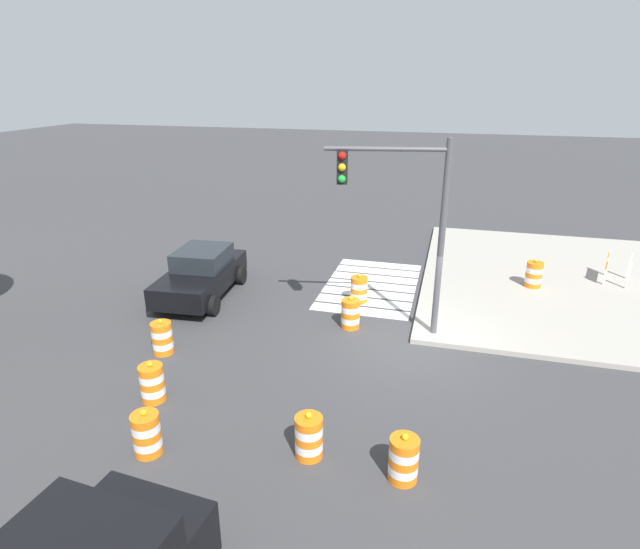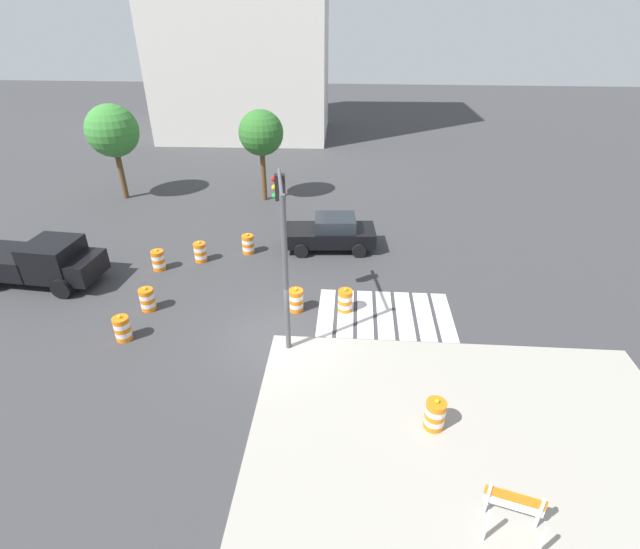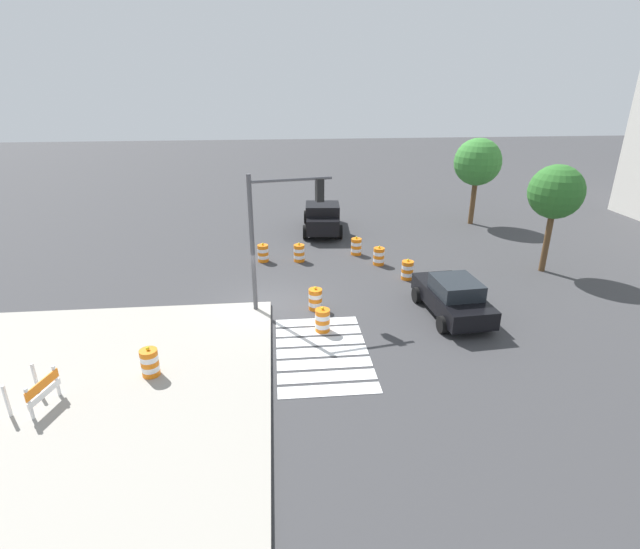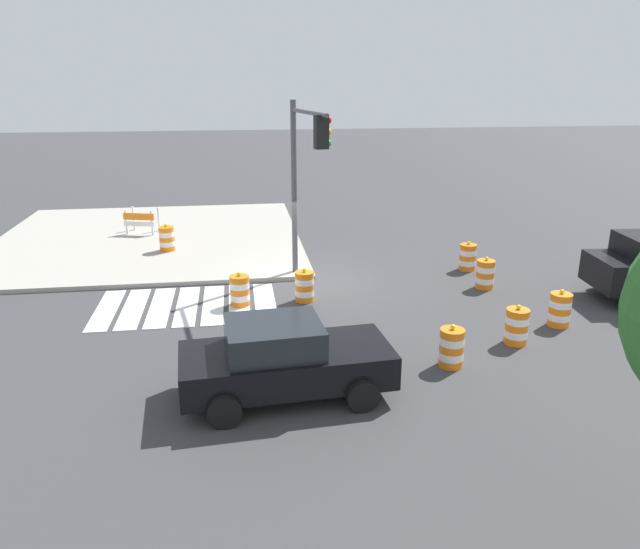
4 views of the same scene
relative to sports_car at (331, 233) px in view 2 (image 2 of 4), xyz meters
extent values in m
plane|color=#38383A|center=(-1.64, -7.28, -0.81)|extent=(120.00, 120.00, 0.00)
cube|color=#9E998E|center=(4.36, -13.28, -0.74)|extent=(12.00, 12.00, 0.15)
cube|color=silver|center=(0.11, -5.48, -0.80)|extent=(0.60, 3.20, 0.02)
cube|color=silver|center=(0.86, -5.48, -0.80)|extent=(0.60, 3.20, 0.02)
cube|color=silver|center=(1.61, -5.48, -0.80)|extent=(0.60, 3.20, 0.02)
cube|color=silver|center=(2.36, -5.48, -0.80)|extent=(0.60, 3.20, 0.02)
cube|color=silver|center=(3.11, -5.48, -0.80)|extent=(0.60, 3.20, 0.02)
cube|color=silver|center=(3.86, -5.48, -0.80)|extent=(0.60, 3.20, 0.02)
cube|color=silver|center=(4.61, -5.48, -0.80)|extent=(0.60, 3.20, 0.02)
cube|color=black|center=(-0.06, 0.00, -0.13)|extent=(4.43, 2.16, 0.70)
cube|color=#1E2328|center=(0.19, 0.01, 0.52)|extent=(2.02, 1.74, 0.60)
cylinder|color=black|center=(-1.33, -1.05, -0.48)|extent=(0.68, 0.29, 0.66)
cylinder|color=black|center=(-1.48, 0.84, -0.48)|extent=(0.68, 0.29, 0.66)
cylinder|color=black|center=(1.36, -0.85, -0.48)|extent=(0.68, 0.29, 0.66)
cylinder|color=black|center=(1.22, 1.05, -0.48)|extent=(0.68, 0.29, 0.66)
cube|color=black|center=(-13.36, -3.93, 0.06)|extent=(2.66, 2.20, 0.90)
cube|color=black|center=(-11.27, -4.10, 0.36)|extent=(2.06, 2.15, 1.50)
cube|color=black|center=(-10.17, -4.20, 0.06)|extent=(1.55, 2.01, 0.90)
cylinder|color=black|center=(-10.39, -3.15, -0.39)|extent=(0.86, 0.37, 0.84)
cylinder|color=black|center=(-10.56, -5.19, -0.39)|extent=(0.86, 0.37, 0.84)
cylinder|color=black|center=(-13.77, -2.87, -0.39)|extent=(0.86, 0.37, 0.84)
cylinder|color=orange|center=(-1.07, -5.43, -0.72)|extent=(0.56, 0.56, 0.18)
cylinder|color=white|center=(-1.07, -5.43, -0.54)|extent=(0.56, 0.56, 0.18)
cylinder|color=orange|center=(-1.07, -5.43, -0.36)|extent=(0.56, 0.56, 0.18)
cylinder|color=white|center=(-1.07, -5.43, -0.18)|extent=(0.56, 0.56, 0.18)
cylinder|color=orange|center=(-1.07, -5.43, 0.00)|extent=(0.56, 0.56, 0.18)
sphere|color=yellow|center=(-1.07, -5.43, 0.15)|extent=(0.12, 0.12, 0.12)
cylinder|color=orange|center=(-6.79, -5.78, -0.72)|extent=(0.56, 0.56, 0.18)
cylinder|color=white|center=(-6.79, -5.78, -0.54)|extent=(0.56, 0.56, 0.18)
cylinder|color=orange|center=(-6.79, -5.78, -0.36)|extent=(0.56, 0.56, 0.18)
cylinder|color=white|center=(-6.79, -5.78, -0.18)|extent=(0.56, 0.56, 0.18)
cylinder|color=orange|center=(-6.79, -5.78, 0.00)|extent=(0.56, 0.56, 0.18)
sphere|color=yellow|center=(-6.79, -5.78, 0.15)|extent=(0.12, 0.12, 0.12)
cylinder|color=orange|center=(0.82, -5.32, -0.72)|extent=(0.56, 0.56, 0.18)
cylinder|color=white|center=(0.82, -5.32, -0.54)|extent=(0.56, 0.56, 0.18)
cylinder|color=orange|center=(0.82, -5.32, -0.36)|extent=(0.56, 0.56, 0.18)
cylinder|color=white|center=(0.82, -5.32, -0.18)|extent=(0.56, 0.56, 0.18)
cylinder|color=orange|center=(0.82, -5.32, 0.00)|extent=(0.56, 0.56, 0.18)
sphere|color=yellow|center=(0.82, -5.32, 0.15)|extent=(0.12, 0.12, 0.12)
cylinder|color=orange|center=(-6.95, -7.65, -0.72)|extent=(0.56, 0.56, 0.18)
cylinder|color=white|center=(-6.95, -7.65, -0.54)|extent=(0.56, 0.56, 0.18)
cylinder|color=orange|center=(-6.95, -7.65, -0.36)|extent=(0.56, 0.56, 0.18)
cylinder|color=white|center=(-6.95, -7.65, -0.18)|extent=(0.56, 0.56, 0.18)
cylinder|color=orange|center=(-6.95, -7.65, 0.00)|extent=(0.56, 0.56, 0.18)
sphere|color=yellow|center=(-6.95, -7.65, 0.15)|extent=(0.12, 0.12, 0.12)
cylinder|color=orange|center=(-5.90, -1.74, -0.72)|extent=(0.56, 0.56, 0.18)
cylinder|color=white|center=(-5.90, -1.74, -0.54)|extent=(0.56, 0.56, 0.18)
cylinder|color=orange|center=(-5.90, -1.74, -0.36)|extent=(0.56, 0.56, 0.18)
cylinder|color=white|center=(-5.90, -1.74, -0.18)|extent=(0.56, 0.56, 0.18)
cylinder|color=orange|center=(-5.90, -1.74, 0.00)|extent=(0.56, 0.56, 0.18)
sphere|color=yellow|center=(-5.90, -1.74, 0.15)|extent=(0.12, 0.12, 0.12)
cylinder|color=orange|center=(-7.54, -2.63, -0.72)|extent=(0.56, 0.56, 0.18)
cylinder|color=white|center=(-7.54, -2.63, -0.54)|extent=(0.56, 0.56, 0.18)
cylinder|color=orange|center=(-7.54, -2.63, -0.36)|extent=(0.56, 0.56, 0.18)
cylinder|color=white|center=(-7.54, -2.63, -0.18)|extent=(0.56, 0.56, 0.18)
cylinder|color=orange|center=(-7.54, -2.63, 0.00)|extent=(0.56, 0.56, 0.18)
sphere|color=yellow|center=(-7.54, -2.63, 0.15)|extent=(0.12, 0.12, 0.12)
cylinder|color=orange|center=(-3.88, -0.79, -0.72)|extent=(0.56, 0.56, 0.18)
cylinder|color=white|center=(-3.88, -0.79, -0.54)|extent=(0.56, 0.56, 0.18)
cylinder|color=orange|center=(-3.88, -0.79, -0.36)|extent=(0.56, 0.56, 0.18)
cylinder|color=white|center=(-3.88, -0.79, -0.18)|extent=(0.56, 0.56, 0.18)
cylinder|color=orange|center=(-3.88, -0.79, 0.00)|extent=(0.56, 0.56, 0.18)
sphere|color=yellow|center=(-3.88, -0.79, 0.15)|extent=(0.12, 0.12, 0.12)
cylinder|color=orange|center=(3.42, -11.06, -0.57)|extent=(0.56, 0.56, 0.18)
cylinder|color=white|center=(3.42, -11.06, -0.39)|extent=(0.56, 0.56, 0.18)
cylinder|color=orange|center=(3.42, -11.06, -0.21)|extent=(0.56, 0.56, 0.18)
cylinder|color=white|center=(3.42, -11.06, -0.03)|extent=(0.56, 0.56, 0.18)
cylinder|color=orange|center=(3.42, -11.06, 0.15)|extent=(0.56, 0.56, 0.18)
sphere|color=yellow|center=(3.42, -11.06, 0.30)|extent=(0.12, 0.12, 0.12)
cube|color=silver|center=(4.24, -13.55, -0.16)|extent=(0.09, 0.09, 1.00)
cube|color=silver|center=(4.06, -14.22, -0.16)|extent=(0.09, 0.09, 1.00)
cube|color=silver|center=(5.30, -13.84, -0.16)|extent=(0.09, 0.09, 1.00)
cube|color=silver|center=(5.12, -14.51, -0.16)|extent=(0.09, 0.09, 1.00)
cube|color=orange|center=(4.78, -13.67, 0.09)|extent=(1.26, 0.38, 0.28)
cube|color=white|center=(4.78, -13.67, -0.21)|extent=(1.26, 0.38, 0.20)
cylinder|color=#4C4C51|center=(-1.04, -7.88, 2.09)|extent=(0.18, 0.18, 5.50)
cylinder|color=#4C4C51|center=(-1.33, -6.31, 4.54)|extent=(0.69, 3.17, 0.12)
cube|color=black|center=(-1.53, -5.21, 4.09)|extent=(0.40, 0.34, 0.90)
sphere|color=red|center=(-1.72, -5.24, 4.39)|extent=(0.20, 0.20, 0.20)
sphere|color=#F2A514|center=(-1.72, -5.24, 4.09)|extent=(0.20, 0.20, 0.20)
sphere|color=green|center=(-1.72, -5.24, 3.79)|extent=(0.20, 0.20, 0.20)
cylinder|color=brown|center=(-4.30, 6.20, 0.73)|extent=(0.29, 0.29, 3.09)
sphere|color=#2D6B28|center=(-4.30, 6.20, 3.16)|extent=(2.54, 2.54, 2.54)
cylinder|color=brown|center=(-12.80, 5.90, 0.68)|extent=(0.32, 0.32, 2.99)
sphere|color=#387F33|center=(-12.80, 5.90, 3.21)|extent=(2.95, 2.95, 2.95)
camera|label=1|loc=(-14.72, -8.12, 6.27)|focal=28.76mm
camera|label=2|loc=(0.92, -20.51, 9.60)|focal=26.51mm
camera|label=3|loc=(16.82, -6.96, 8.08)|focal=26.96mm
camera|label=4|loc=(0.83, 11.08, 5.47)|focal=33.67mm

